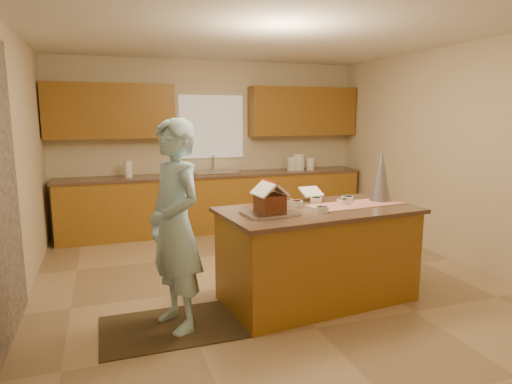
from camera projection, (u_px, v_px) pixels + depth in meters
floor at (270, 283)px, 4.97m from camera, size 5.50×5.50×0.00m
ceiling at (272, 29)px, 4.51m from camera, size 5.50×5.50×0.00m
wall_back at (211, 145)px, 7.30m from camera, size 5.50×5.50×0.00m
wall_front at (471, 219)px, 2.18m from camera, size 5.50×5.50×0.00m
wall_left at (7, 172)px, 3.94m from camera, size 5.50×5.50×0.00m
wall_right at (459, 155)px, 5.54m from camera, size 5.50×5.50×0.00m
window_curtain at (211, 127)px, 7.22m from camera, size 1.05×0.03×1.00m
back_counter_base at (217, 203)px, 7.18m from camera, size 4.80×0.60×0.88m
back_counter_top at (216, 175)px, 7.10m from camera, size 4.85×0.63×0.04m
upper_cabinet_left at (110, 111)px, 6.54m from camera, size 1.85×0.35×0.80m
upper_cabinet_right at (303, 111)px, 7.53m from camera, size 1.85×0.35×0.80m
sink at (216, 175)px, 7.10m from camera, size 0.70×0.45×0.12m
faucet at (213, 164)px, 7.24m from camera, size 0.03×0.03×0.28m
island_base at (317, 256)px, 4.45m from camera, size 1.93×1.10×0.90m
island_top at (319, 210)px, 4.37m from camera, size 2.02×1.19×0.04m
table_runner at (357, 204)px, 4.56m from camera, size 1.06×0.47×0.01m
baking_tray at (270, 213)px, 4.09m from camera, size 0.50×0.39×0.03m
cookbook at (311, 192)px, 4.76m from camera, size 0.24×0.20×0.10m
tinsel_tree at (381, 175)px, 4.70m from camera, size 0.25×0.25×0.56m
rug at (173, 327)px, 3.92m from camera, size 1.23×0.80×0.01m
boy at (175, 226)px, 3.78m from camera, size 0.63×0.77×1.81m
canister_a at (292, 164)px, 7.50m from camera, size 0.17×0.17×0.23m
canister_b at (299, 162)px, 7.53m from camera, size 0.19×0.19×0.27m
canister_c at (310, 163)px, 7.61m from camera, size 0.15×0.15×0.21m
paper_towel at (128, 169)px, 6.64m from camera, size 0.12×0.12×0.25m
gingerbread_house at (270, 201)px, 4.07m from camera, size 0.31×0.31×0.29m
candy_bowls at (319, 202)px, 4.52m from camera, size 0.80×0.57×0.06m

